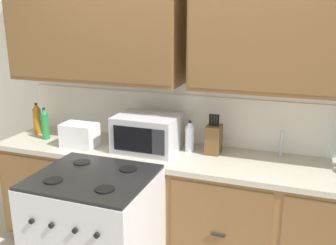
{
  "coord_description": "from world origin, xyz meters",
  "views": [
    {
      "loc": [
        0.82,
        -2.25,
        1.92
      ],
      "look_at": [
        -0.09,
        0.27,
        1.16
      ],
      "focal_mm": 39.9,
      "sensor_mm": 36.0,
      "label": 1
    }
  ],
  "objects_px": {
    "toaster": "(80,135)",
    "knife_block": "(214,139)",
    "bottle_clear": "(190,136)",
    "bottle_green": "(45,124)",
    "bottle_amber": "(37,119)",
    "stove_range": "(96,239)",
    "microwave": "(147,133)"
  },
  "relations": [
    {
      "from": "stove_range",
      "to": "bottle_green",
      "type": "bearing_deg",
      "value": 143.68
    },
    {
      "from": "bottle_clear",
      "to": "bottle_green",
      "type": "xyz_separation_m",
      "value": [
        -1.24,
        -0.13,
        0.01
      ]
    },
    {
      "from": "knife_block",
      "to": "bottle_green",
      "type": "height_order",
      "value": "knife_block"
    },
    {
      "from": "microwave",
      "to": "knife_block",
      "type": "relative_size",
      "value": 1.55
    },
    {
      "from": "microwave",
      "to": "knife_block",
      "type": "bearing_deg",
      "value": 12.15
    },
    {
      "from": "bottle_green",
      "to": "toaster",
      "type": "bearing_deg",
      "value": -10.27
    },
    {
      "from": "toaster",
      "to": "knife_block",
      "type": "distance_m",
      "value": 1.07
    },
    {
      "from": "bottle_amber",
      "to": "bottle_green",
      "type": "xyz_separation_m",
      "value": [
        0.16,
        -0.1,
        -0.0
      ]
    },
    {
      "from": "toaster",
      "to": "knife_block",
      "type": "xyz_separation_m",
      "value": [
        1.05,
        0.21,
        0.02
      ]
    },
    {
      "from": "knife_block",
      "to": "bottle_clear",
      "type": "distance_m",
      "value": 0.19
    },
    {
      "from": "microwave",
      "to": "bottle_green",
      "type": "distance_m",
      "value": 0.93
    },
    {
      "from": "toaster",
      "to": "stove_range",
      "type": "bearing_deg",
      "value": -50.99
    },
    {
      "from": "stove_range",
      "to": "bottle_green",
      "type": "height_order",
      "value": "bottle_green"
    },
    {
      "from": "toaster",
      "to": "bottle_green",
      "type": "bearing_deg",
      "value": 169.73
    },
    {
      "from": "bottle_green",
      "to": "stove_range",
      "type": "bearing_deg",
      "value": -36.32
    },
    {
      "from": "microwave",
      "to": "bottle_amber",
      "type": "xyz_separation_m",
      "value": [
        -1.09,
        0.07,
        -0.0
      ]
    },
    {
      "from": "bottle_amber",
      "to": "microwave",
      "type": "bearing_deg",
      "value": -3.58
    },
    {
      "from": "knife_block",
      "to": "bottle_green",
      "type": "distance_m",
      "value": 1.44
    },
    {
      "from": "bottle_clear",
      "to": "bottle_amber",
      "type": "bearing_deg",
      "value": -178.9
    },
    {
      "from": "stove_range",
      "to": "toaster",
      "type": "height_order",
      "value": "toaster"
    },
    {
      "from": "toaster",
      "to": "bottle_clear",
      "type": "relative_size",
      "value": 1.15
    },
    {
      "from": "bottle_clear",
      "to": "bottle_green",
      "type": "height_order",
      "value": "bottle_green"
    },
    {
      "from": "toaster",
      "to": "bottle_clear",
      "type": "bearing_deg",
      "value": 13.02
    },
    {
      "from": "microwave",
      "to": "bottle_clear",
      "type": "height_order",
      "value": "microwave"
    },
    {
      "from": "toaster",
      "to": "bottle_green",
      "type": "relative_size",
      "value": 1.02
    },
    {
      "from": "microwave",
      "to": "bottle_clear",
      "type": "bearing_deg",
      "value": 16.65
    },
    {
      "from": "bottle_clear",
      "to": "microwave",
      "type": "bearing_deg",
      "value": -163.35
    },
    {
      "from": "bottle_amber",
      "to": "bottle_green",
      "type": "bearing_deg",
      "value": -32.53
    },
    {
      "from": "bottle_amber",
      "to": "bottle_clear",
      "type": "xyz_separation_m",
      "value": [
        1.41,
        0.03,
        -0.02
      ]
    },
    {
      "from": "microwave",
      "to": "bottle_green",
      "type": "height_order",
      "value": "microwave"
    },
    {
      "from": "microwave",
      "to": "toaster",
      "type": "distance_m",
      "value": 0.56
    },
    {
      "from": "knife_block",
      "to": "stove_range",
      "type": "bearing_deg",
      "value": -130.15
    }
  ]
}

